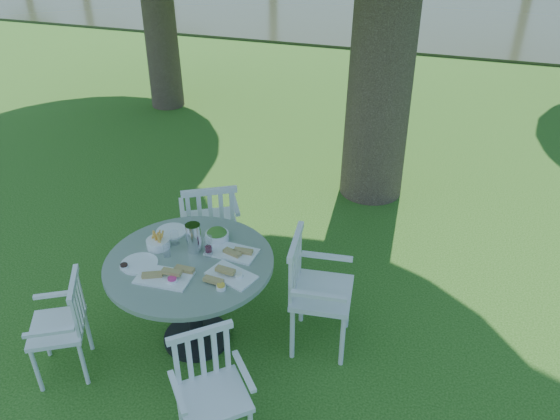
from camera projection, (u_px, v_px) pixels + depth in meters
The scene contains 7 objects.
ground at pixel (273, 298), 5.10m from camera, with size 140.00×140.00×0.00m, color #19440E.
table at pixel (191, 278), 4.32m from camera, with size 1.32×1.32×0.82m.
chair_ne at pixel (310, 284), 4.34m from camera, with size 0.53×0.56×1.01m.
chair_nw at pixel (211, 222), 5.16m from camera, with size 0.67×0.66×0.99m.
chair_sw at pixel (67, 320), 4.12m from camera, with size 0.56×0.57×0.85m.
chair_se at pixel (208, 382), 3.59m from camera, with size 0.61×0.60×0.88m.
tableware at pixel (190, 249), 4.29m from camera, with size 1.08×0.84×0.24m.
Camera 1 is at (1.30, -3.73, 3.33)m, focal length 35.00 mm.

